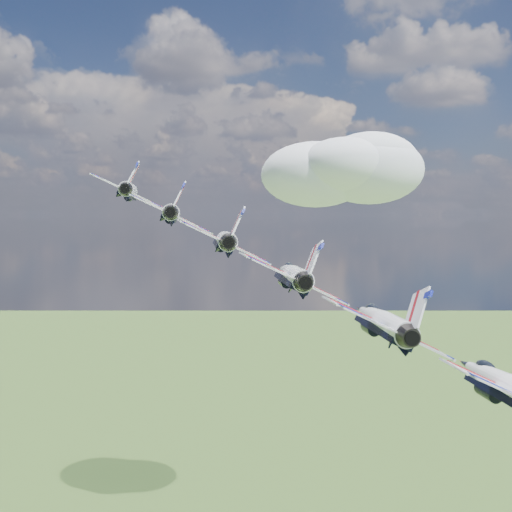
# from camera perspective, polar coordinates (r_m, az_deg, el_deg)

# --- Properties ---
(cloud_far) EXTENTS (63.27, 49.71, 24.86)m
(cloud_far) POSITION_cam_1_polar(r_m,az_deg,el_deg) (255.47, 6.66, 7.57)
(cloud_far) COLOR white
(jet_0) EXTENTS (14.38, 17.51, 8.70)m
(jet_0) POSITION_cam_1_polar(r_m,az_deg,el_deg) (90.08, -11.09, 5.71)
(jet_0) COLOR white
(jet_1) EXTENTS (14.38, 17.51, 8.70)m
(jet_1) POSITION_cam_1_polar(r_m,az_deg,el_deg) (80.07, -7.44, 3.85)
(jet_1) COLOR white
(jet_2) EXTENTS (14.38, 17.51, 8.70)m
(jet_2) POSITION_cam_1_polar(r_m,az_deg,el_deg) (70.59, -2.80, 1.45)
(jet_2) COLOR silver
(jet_3) EXTENTS (14.38, 17.51, 8.70)m
(jet_3) POSITION_cam_1_polar(r_m,az_deg,el_deg) (61.86, 3.20, -1.66)
(jet_3) COLOR white
(jet_4) EXTENTS (14.38, 17.51, 8.70)m
(jet_4) POSITION_cam_1_polar(r_m,az_deg,el_deg) (54.27, 11.04, -5.68)
(jet_4) COLOR silver
(jet_5) EXTENTS (14.38, 17.51, 8.70)m
(jet_5) POSITION_cam_1_polar(r_m,az_deg,el_deg) (48.34, 21.28, -10.68)
(jet_5) COLOR silver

